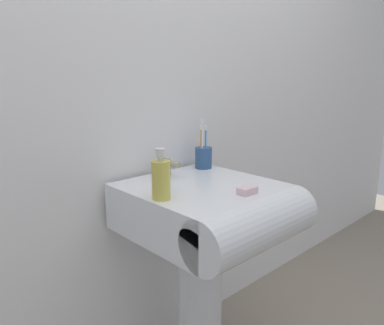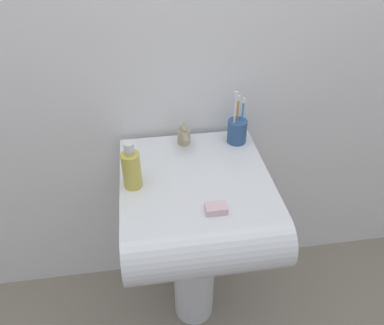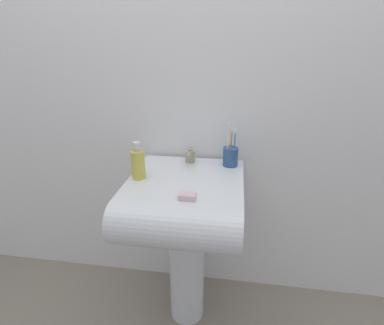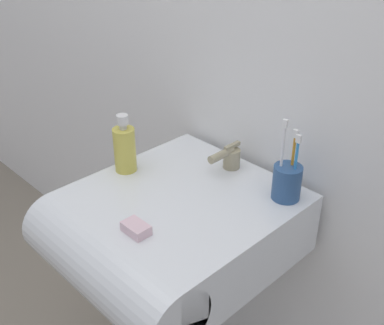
{
  "view_description": "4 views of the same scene",
  "coord_description": "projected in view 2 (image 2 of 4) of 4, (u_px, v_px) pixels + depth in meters",
  "views": [
    {
      "loc": [
        -0.92,
        -0.94,
        1.19
      ],
      "look_at": [
        -0.04,
        0.01,
        0.89
      ],
      "focal_mm": 35.0,
      "sensor_mm": 36.0,
      "label": 1
    },
    {
      "loc": [
        -0.15,
        -0.98,
        1.6
      ],
      "look_at": [
        -0.0,
        0.03,
        0.83
      ],
      "focal_mm": 35.0,
      "sensor_mm": 36.0,
      "label": 2
    },
    {
      "loc": [
        0.2,
        -1.18,
        1.37
      ],
      "look_at": [
        0.02,
        0.03,
        0.87
      ],
      "focal_mm": 28.0,
      "sensor_mm": 36.0,
      "label": 3
    },
    {
      "loc": [
        0.75,
        -0.71,
        1.48
      ],
      "look_at": [
        0.02,
        0.01,
        0.9
      ],
      "focal_mm": 45.0,
      "sensor_mm": 36.0,
      "label": 4
    }
  ],
  "objects": [
    {
      "name": "toothbrush_cup",
      "position": [
        237.0,
        130.0,
        1.4
      ],
      "size": [
        0.07,
        0.07,
        0.21
      ],
      "color": "#2D5184",
      "rests_on": "sink_basin"
    },
    {
      "name": "sink_pedestal",
      "position": [
        194.0,
        265.0,
        1.56
      ],
      "size": [
        0.17,
        0.17,
        0.63
      ],
      "primitive_type": "cylinder",
      "color": "white",
      "rests_on": "ground"
    },
    {
      "name": "sink_basin",
      "position": [
        197.0,
        205.0,
        1.27
      ],
      "size": [
        0.5,
        0.58,
        0.17
      ],
      "color": "white",
      "rests_on": "sink_pedestal"
    },
    {
      "name": "wall_back",
      "position": [
        182.0,
        28.0,
        1.26
      ],
      "size": [
        5.0,
        0.05,
        2.4
      ],
      "primitive_type": "cube",
      "color": "white",
      "rests_on": "ground"
    },
    {
      "name": "ground_plane",
      "position": [
        194.0,
        307.0,
        1.75
      ],
      "size": [
        6.0,
        6.0,
        0.0
      ],
      "primitive_type": "plane",
      "color": "gray",
      "rests_on": "ground"
    },
    {
      "name": "faucet",
      "position": [
        184.0,
        137.0,
        1.39
      ],
      "size": [
        0.05,
        0.11,
        0.07
      ],
      "color": "tan",
      "rests_on": "sink_basin"
    },
    {
      "name": "soap_bottle",
      "position": [
        132.0,
        169.0,
        1.18
      ],
      "size": [
        0.06,
        0.06,
        0.17
      ],
      "color": "gold",
      "rests_on": "sink_basin"
    },
    {
      "name": "bar_soap",
      "position": [
        216.0,
        209.0,
        1.12
      ],
      "size": [
        0.07,
        0.04,
        0.02
      ],
      "primitive_type": "cube",
      "color": "silver",
      "rests_on": "sink_basin"
    }
  ]
}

